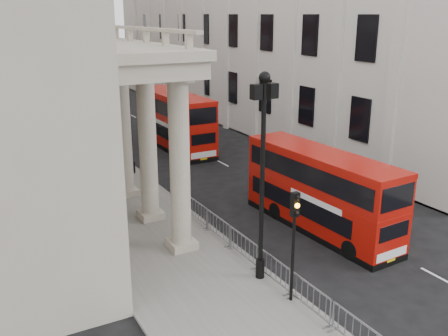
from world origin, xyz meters
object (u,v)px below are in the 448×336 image
at_px(lamp_post_south, 263,165).
at_px(pedestrian_b, 73,178).
at_px(pedestrian_a, 107,181).
at_px(lamp_post_mid, 129,102).
at_px(bus_far, 174,119).
at_px(pedestrian_c, 101,167).
at_px(traffic_light, 294,227).
at_px(bus_near, 320,190).
at_px(lamp_post_north, 73,77).

relative_size(lamp_post_south, pedestrian_b, 5.09).
relative_size(lamp_post_south, pedestrian_a, 4.88).
distance_m(lamp_post_mid, bus_far, 7.91).
xyz_separation_m(lamp_post_mid, pedestrian_a, (-2.68, -3.38, -3.94)).
relative_size(pedestrian_b, pedestrian_c, 0.94).
xyz_separation_m(traffic_light, pedestrian_a, (-2.78, 14.64, -2.13)).
bearing_deg(lamp_post_mid, pedestrian_b, -156.96).
bearing_deg(bus_near, pedestrian_b, 127.52).
height_order(bus_near, bus_far, bus_far).
xyz_separation_m(traffic_light, bus_far, (5.26, 23.23, -0.79)).
relative_size(lamp_post_north, pedestrian_a, 4.88).
xyz_separation_m(lamp_post_mid, pedestrian_c, (-2.25, -0.40, -3.92)).
xyz_separation_m(lamp_post_south, bus_near, (5.33, 2.88, -2.81)).
bearing_deg(pedestrian_c, bus_far, 33.45).
distance_m(lamp_post_north, bus_far, 12.33).
xyz_separation_m(pedestrian_a, pedestrian_c, (0.43, 2.98, 0.01)).
bearing_deg(lamp_post_south, bus_near, 28.41).
distance_m(bus_far, pedestrian_b, 12.03).
bearing_deg(traffic_light, bus_near, 43.15).
relative_size(lamp_post_south, lamp_post_north, 1.00).
bearing_deg(lamp_post_north, pedestrian_c, -97.80).
xyz_separation_m(lamp_post_south, pedestrian_c, (-2.25, 15.60, -3.92)).
height_order(lamp_post_south, pedestrian_b, lamp_post_south).
bearing_deg(traffic_light, bus_far, 77.24).
bearing_deg(bus_far, lamp_post_mid, -136.59).
xyz_separation_m(bus_near, pedestrian_b, (-9.63, 11.29, -1.16)).
bearing_deg(bus_near, lamp_post_mid, 109.16).
relative_size(lamp_post_south, bus_near, 0.88).
bearing_deg(lamp_post_south, pedestrian_b, 106.88).
xyz_separation_m(pedestrian_b, pedestrian_c, (2.05, 1.43, 0.05)).
distance_m(pedestrian_a, pedestrian_c, 3.01).
bearing_deg(pedestrian_c, pedestrian_b, -148.04).
bearing_deg(bus_far, pedestrian_c, -144.39).
distance_m(lamp_post_south, lamp_post_mid, 16.00).
height_order(lamp_post_mid, lamp_post_north, same).
bearing_deg(pedestrian_a, pedestrian_c, 47.83).
xyz_separation_m(traffic_light, pedestrian_c, (-2.35, 17.62, -2.12)).
distance_m(traffic_light, bus_far, 23.83).
bearing_deg(pedestrian_b, lamp_post_south, 116.22).
bearing_deg(lamp_post_mid, traffic_light, -89.68).
relative_size(traffic_light, pedestrian_a, 2.52).
distance_m(bus_far, pedestrian_a, 11.84).
bearing_deg(bus_far, pedestrian_b, -144.70).
bearing_deg(bus_near, lamp_post_south, -154.53).
xyz_separation_m(bus_far, pedestrian_b, (-9.66, -7.04, -1.38)).
distance_m(pedestrian_b, pedestrian_c, 2.50).
distance_m(lamp_post_north, pedestrian_a, 19.96).
xyz_separation_m(lamp_post_south, lamp_post_mid, (0.00, 16.00, 0.00)).
relative_size(lamp_post_mid, traffic_light, 1.93).
bearing_deg(lamp_post_mid, lamp_post_north, 90.00).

